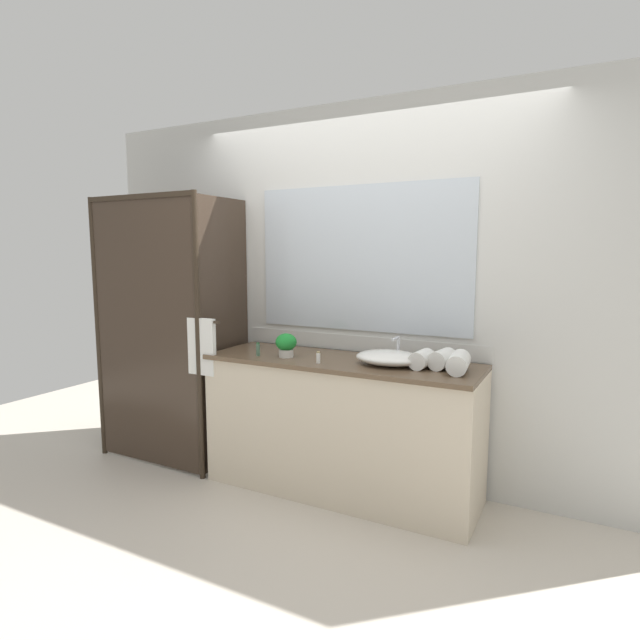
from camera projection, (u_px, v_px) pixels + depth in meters
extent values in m
plane|color=beige|center=(340.00, 491.00, 3.45)|extent=(8.00, 8.00, 0.00)
cube|color=silver|center=(362.00, 294.00, 3.58)|extent=(4.40, 0.05, 2.60)
cube|color=silver|center=(360.00, 344.00, 3.60)|extent=(1.80, 0.01, 0.11)
cube|color=silver|center=(361.00, 259.00, 3.52)|extent=(1.55, 0.01, 0.99)
cube|color=beige|center=(341.00, 428.00, 3.40)|extent=(1.80, 0.56, 0.87)
cube|color=brown|center=(340.00, 362.00, 3.34)|extent=(1.80, 0.58, 0.03)
cylinder|color=#2D2319|center=(98.00, 329.00, 3.98)|extent=(0.04, 0.04, 2.00)
cylinder|color=#2D2319|center=(198.00, 339.00, 3.52)|extent=(0.04, 0.04, 2.00)
cube|color=#2D2319|center=(139.00, 197.00, 3.62)|extent=(1.00, 0.04, 0.04)
cube|color=#382B21|center=(145.00, 334.00, 3.75)|extent=(0.96, 0.01, 1.96)
cube|color=#382B21|center=(224.00, 333.00, 3.77)|extent=(0.01, 0.57, 1.96)
cylinder|color=#2D2319|center=(201.00, 321.00, 3.50)|extent=(0.32, 0.02, 0.02)
cube|color=white|center=(202.00, 347.00, 3.53)|extent=(0.22, 0.04, 0.39)
ellipsoid|color=white|center=(389.00, 358.00, 3.18)|extent=(0.42, 0.32, 0.09)
cube|color=silver|center=(398.00, 358.00, 3.34)|extent=(0.17, 0.04, 0.02)
cylinder|color=silver|center=(398.00, 347.00, 3.33)|extent=(0.02, 0.02, 0.13)
cylinder|color=silver|center=(396.00, 339.00, 3.27)|extent=(0.02, 0.11, 0.02)
cylinder|color=silver|center=(389.00, 353.00, 3.36)|extent=(0.02, 0.02, 0.04)
cylinder|color=silver|center=(407.00, 355.00, 3.30)|extent=(0.02, 0.02, 0.04)
cylinder|color=beige|center=(286.00, 353.00, 3.41)|extent=(0.10, 0.10, 0.05)
ellipsoid|color=#1D812E|center=(286.00, 342.00, 3.40)|extent=(0.14, 0.14, 0.11)
cylinder|color=#4C7056|center=(258.00, 350.00, 3.45)|extent=(0.02, 0.02, 0.08)
cylinder|color=#2D6638|center=(258.00, 343.00, 3.44)|extent=(0.02, 0.02, 0.01)
cylinder|color=white|center=(318.00, 358.00, 3.22)|extent=(0.02, 0.02, 0.07)
cylinder|color=#9E895B|center=(318.00, 352.00, 3.22)|extent=(0.02, 0.02, 0.01)
cylinder|color=white|center=(459.00, 363.00, 2.97)|extent=(0.14, 0.26, 0.12)
cylinder|color=white|center=(442.00, 359.00, 3.07)|extent=(0.14, 0.21, 0.11)
cylinder|color=white|center=(422.00, 359.00, 3.08)|extent=(0.13, 0.19, 0.11)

